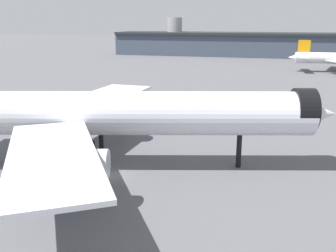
% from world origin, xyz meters
% --- Properties ---
extents(ground, '(900.00, 900.00, 0.00)m').
position_xyz_m(ground, '(0.00, 0.00, 0.00)').
color(ground, '#56565B').
extents(airliner_near_gate, '(58.82, 52.89, 16.80)m').
position_xyz_m(airliner_near_gate, '(-1.00, 3.05, 7.40)').
color(airliner_near_gate, silver).
rests_on(airliner_near_gate, ground).
extents(terminal_building, '(206.02, 38.08, 20.88)m').
position_xyz_m(terminal_building, '(41.60, 177.41, 6.56)').
color(terminal_building, '#3D4756').
rests_on(terminal_building, ground).
extents(baggage_tug_wing, '(3.32, 2.12, 1.85)m').
position_xyz_m(baggage_tug_wing, '(-20.64, 31.84, 0.97)').
color(baggage_tug_wing, black).
rests_on(baggage_tug_wing, ground).
extents(traffic_cone_wingtip, '(0.55, 0.55, 0.68)m').
position_xyz_m(traffic_cone_wingtip, '(-0.03, 37.63, 0.34)').
color(traffic_cone_wingtip, '#F2600C').
rests_on(traffic_cone_wingtip, ground).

